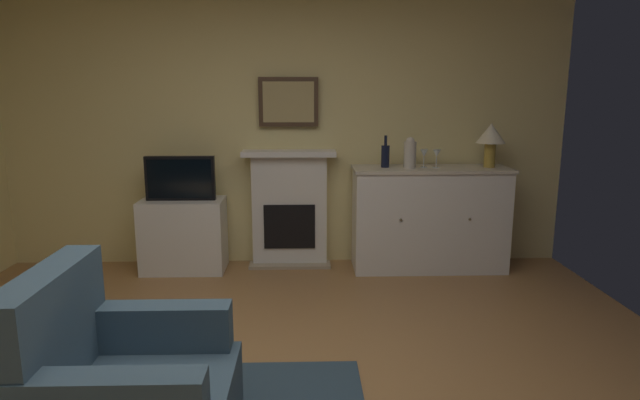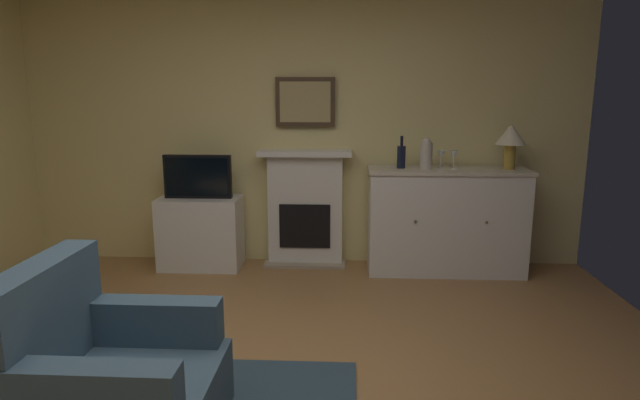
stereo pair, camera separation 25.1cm
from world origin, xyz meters
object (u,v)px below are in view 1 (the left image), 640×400
object	(u,v)px
armchair	(121,392)
framed_picture	(288,102)
table_lamp	(491,137)
vase_decorative	(410,153)
wine_glass_center	(437,154)
wine_bottle	(385,156)
tv_set	(180,178)
sideboard_cabinet	(429,219)
wine_glass_left	(424,154)
tv_cabinet	(184,235)
fireplace_unit	(290,208)

from	to	relation	value
armchair	framed_picture	bearing A→B (deg)	77.63
table_lamp	vase_decorative	bearing A→B (deg)	-176.13
wine_glass_center	armchair	bearing A→B (deg)	-126.39
wine_bottle	framed_picture	bearing A→B (deg)	167.28
tv_set	sideboard_cabinet	bearing A→B (deg)	0.21
wine_glass_center	tv_set	xyz separation A→B (m)	(-2.31, 0.01, -0.21)
wine_glass_left	tv_cabinet	bearing A→B (deg)	179.74
vase_decorative	tv_cabinet	world-z (taller)	vase_decorative
wine_glass_center	tv_cabinet	bearing A→B (deg)	179.24
wine_glass_left	tv_set	world-z (taller)	wine_glass_left
sideboard_cabinet	wine_glass_left	bearing A→B (deg)	175.88
sideboard_cabinet	wine_glass_left	world-z (taller)	wine_glass_left
fireplace_unit	sideboard_cabinet	world-z (taller)	fireplace_unit
wine_glass_left	fireplace_unit	bearing A→B (deg)	172.02
framed_picture	wine_glass_left	xyz separation A→B (m)	(1.23, -0.22, -0.46)
wine_glass_left	armchair	distance (m)	3.36
wine_bottle	vase_decorative	size ratio (longest dim) A/B	1.03
tv_cabinet	armchair	bearing A→B (deg)	-82.99
armchair	sideboard_cabinet	bearing A→B (deg)	54.33
wine_bottle	armchair	distance (m)	3.19
fireplace_unit	wine_glass_left	bearing A→B (deg)	-7.98
wine_glass_center	tv_cabinet	distance (m)	2.43
wine_bottle	sideboard_cabinet	bearing A→B (deg)	-3.29
wine_bottle	vase_decorative	distance (m)	0.22
fireplace_unit	tv_cabinet	xyz separation A→B (m)	(-0.97, -0.16, -0.21)
fireplace_unit	vase_decorative	bearing A→B (deg)	-11.79
vase_decorative	tv_set	size ratio (longest dim) A/B	0.45
fireplace_unit	framed_picture	bearing A→B (deg)	90.00
vase_decorative	wine_bottle	bearing A→B (deg)	160.52
framed_picture	table_lamp	world-z (taller)	framed_picture
framed_picture	tv_set	world-z (taller)	framed_picture
fireplace_unit	table_lamp	bearing A→B (deg)	-5.54
sideboard_cabinet	vase_decorative	world-z (taller)	vase_decorative
table_lamp	armchair	distance (m)	3.76
wine_glass_center	tv_set	size ratio (longest dim) A/B	0.27
wine_bottle	armchair	size ratio (longest dim) A/B	0.32
sideboard_cabinet	wine_glass_left	xyz separation A→B (m)	(-0.07, 0.01, 0.60)
table_lamp	wine_glass_left	size ratio (longest dim) A/B	2.42
sideboard_cabinet	table_lamp	xyz separation A→B (m)	(0.53, 0.00, 0.76)
wine_glass_left	vase_decorative	distance (m)	0.15
tv_set	framed_picture	bearing A→B (deg)	13.31
tv_cabinet	armchair	size ratio (longest dim) A/B	0.82
table_lamp	tv_cabinet	distance (m)	2.94
fireplace_unit	vase_decorative	world-z (taller)	vase_decorative
sideboard_cabinet	table_lamp	world-z (taller)	table_lamp
table_lamp	tv_cabinet	xyz separation A→B (m)	(-2.80, 0.02, -0.90)
wine_glass_center	wine_bottle	bearing A→B (deg)	175.04
framed_picture	tv_cabinet	size ratio (longest dim) A/B	0.73
table_lamp	wine_glass_center	bearing A→B (deg)	-178.15
wine_bottle	vase_decorative	bearing A→B (deg)	-19.48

